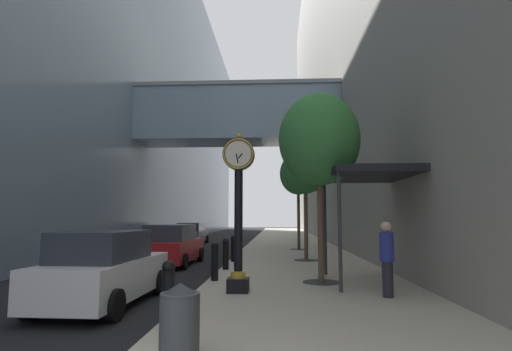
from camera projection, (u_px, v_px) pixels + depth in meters
The scene contains 19 objects.
ground_plane at pixel (249, 245), 29.80m from camera, with size 110.00×110.00×0.00m, color black.
sidewalk_right at pixel (288, 242), 32.63m from camera, with size 6.10×80.00×0.14m, color #BCB29E.
building_block_left at pixel (123, 79), 34.81m from camera, with size 22.20×80.00×28.36m.
building_block_right at pixel (375, 31), 34.11m from camera, with size 9.00×80.00×35.85m.
street_clock at pixel (238, 204), 10.44m from camera, with size 0.84×0.55×4.14m.
bollard_nearest at pixel (168, 292), 6.96m from camera, with size 0.24×0.24×1.15m.
bollard_third at pixel (215, 260), 12.17m from camera, with size 0.24×0.24×1.15m.
bollard_fourth at pixel (226, 253), 14.77m from camera, with size 0.24×0.24×1.15m.
bollard_fifth at pixel (234, 248), 17.37m from camera, with size 0.24×0.24×1.15m.
bollard_sixth at pixel (239, 244), 19.97m from camera, with size 0.24×0.24×1.15m.
street_tree_near at pixel (319, 140), 12.18m from camera, with size 2.47×2.47×5.70m.
street_tree_mid_near at pixel (305, 170), 18.25m from camera, with size 1.98×1.98×5.26m.
street_tree_mid_far at pixel (298, 174), 24.39m from camera, with size 2.24×2.24×5.87m.
trash_bin at pixel (180, 323), 5.17m from camera, with size 0.53×0.53×1.05m.
pedestrian_walking at pixel (387, 257), 9.65m from camera, with size 0.40×0.50×1.80m.
storefront_awning at pixel (366, 176), 12.08m from camera, with size 2.40×3.60×3.30m.
car_white_near at pixel (104, 269), 9.32m from camera, with size 2.02×4.22×1.73m.
car_grey_mid at pixel (191, 234), 30.69m from camera, with size 2.13×4.50×1.64m.
car_red_far at pixel (172, 245), 17.28m from camera, with size 2.14×4.57×1.74m.
Camera 1 is at (2.16, -3.11, 2.04)m, focal length 27.99 mm.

